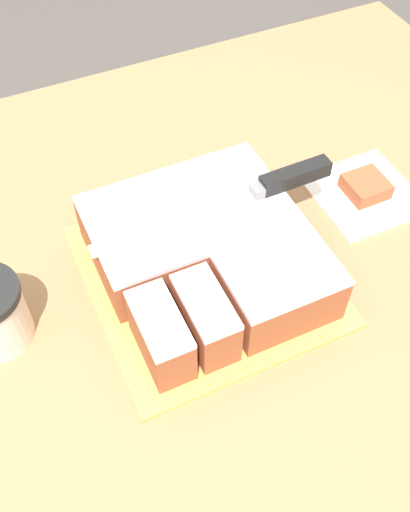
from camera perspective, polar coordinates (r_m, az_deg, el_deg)
countertop at (r=1.16m, az=-2.15°, el=-18.54°), size 1.40×1.10×0.90m
cake_board at (r=0.79m, az=-0.00°, el=-1.84°), size 0.30×0.31×0.01m
cake at (r=0.76m, az=0.13°, el=0.30°), size 0.26×0.27×0.08m
knife at (r=0.78m, az=6.13°, el=6.66°), size 0.33×0.02×0.02m
paper_napkin at (r=0.92m, az=14.87°, el=5.76°), size 0.14×0.14×0.01m
brownie at (r=0.91m, az=15.06°, el=6.42°), size 0.06×0.06×0.02m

